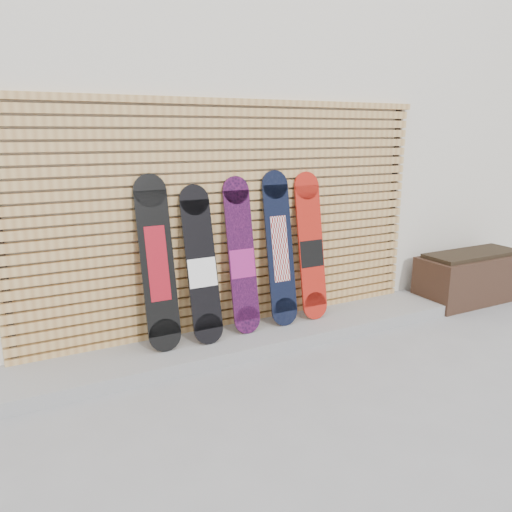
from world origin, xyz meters
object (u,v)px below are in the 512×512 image
object	(u,v)px
snowboard_1	(201,266)
snowboard_2	(242,257)
snowboard_0	(157,264)
snowboard_3	(280,249)
planter_box	(470,277)
snowboard_4	(311,247)

from	to	relation	value
snowboard_1	snowboard_2	size ratio (longest dim) A/B	0.96
snowboard_0	snowboard_3	distance (m)	1.24
planter_box	snowboard_2	bearing A→B (deg)	175.98
snowboard_2	snowboard_3	bearing A→B (deg)	0.65
snowboard_3	snowboard_1	bearing A→B (deg)	-177.61
planter_box	snowboard_1	bearing A→B (deg)	176.99
snowboard_0	snowboard_2	xyz separation A→B (m)	(0.82, 0.01, -0.04)
planter_box	snowboard_0	xyz separation A→B (m)	(-3.78, 0.20, 0.59)
planter_box	snowboard_1	distance (m)	3.43
snowboard_1	planter_box	bearing A→B (deg)	-3.01
planter_box	snowboard_2	world-z (taller)	snowboard_2
snowboard_0	planter_box	bearing A→B (deg)	-2.98
snowboard_1	snowboard_4	bearing A→B (deg)	1.74
snowboard_2	snowboard_4	distance (m)	0.79
snowboard_0	snowboard_4	xyz separation A→B (m)	(1.61, 0.02, -0.03)
snowboard_4	planter_box	bearing A→B (deg)	-5.65
planter_box	snowboard_3	size ratio (longest dim) A/B	0.89
planter_box	snowboard_4	size ratio (longest dim) A/B	0.91
planter_box	snowboard_0	bearing A→B (deg)	177.02
snowboard_0	snowboard_4	distance (m)	1.61
snowboard_0	snowboard_1	xyz separation A→B (m)	(0.40, -0.02, -0.07)
snowboard_1	snowboard_4	xyz separation A→B (m)	(1.21, 0.04, 0.03)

